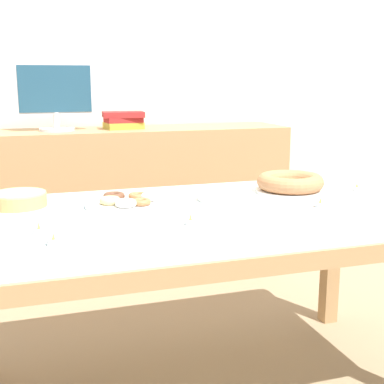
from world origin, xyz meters
name	(u,v)px	position (x,y,z in m)	size (l,w,h in m)	color
wall_back	(113,61)	(0.00, 1.68, 1.30)	(8.00, 0.10, 2.60)	silver
dining_table	(196,232)	(0.00, 0.00, 0.65)	(1.79, 0.92, 0.73)	silver
sideboard	(126,203)	(0.00, 1.38, 0.45)	(1.99, 0.44, 0.90)	tan
computer_monitor	(55,97)	(-0.39, 1.37, 1.09)	(0.42, 0.20, 0.38)	silver
book_stack	(123,120)	(0.00, 1.38, 0.95)	(0.25, 0.17, 0.10)	#B29933
cake_chocolate_round	(19,203)	(-0.61, 0.20, 0.76)	(0.31, 0.31, 0.06)	white
cake_golden_bundt	(290,183)	(0.46, 0.16, 0.77)	(0.28, 0.28, 0.08)	white
pastry_platter	(129,202)	(-0.22, 0.13, 0.75)	(0.33, 0.33, 0.04)	white
plate_stack	(224,195)	(0.16, 0.12, 0.75)	(0.21, 0.21, 0.04)	white
tealight_centre	(191,222)	(-0.08, -0.19, 0.74)	(0.04, 0.04, 0.04)	silver
tealight_near_cakes	(357,188)	(0.75, 0.11, 0.74)	(0.04, 0.04, 0.04)	silver
tealight_left_edge	(320,205)	(0.45, -0.10, 0.74)	(0.04, 0.04, 0.04)	silver
tealight_right_edge	(54,241)	(-0.52, -0.27, 0.74)	(0.04, 0.04, 0.04)	silver
tealight_near_front	(39,231)	(-0.55, -0.14, 0.74)	(0.04, 0.04, 0.04)	silver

